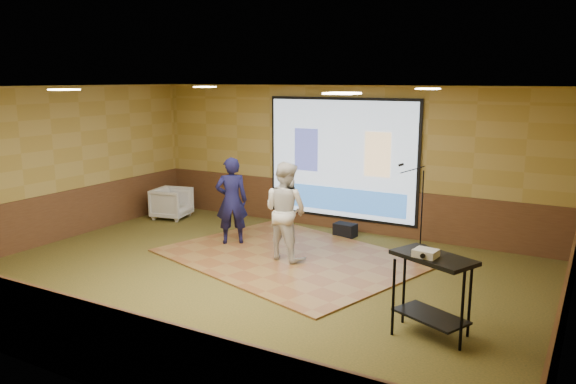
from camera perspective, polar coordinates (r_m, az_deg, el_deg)
The scene contains 19 objects.
ground at distance 9.06m, azimuth -3.81°, elevation -8.77°, with size 9.00×9.00×0.00m, color #363D1C.
room_shell at distance 8.57m, azimuth -4.00°, elevation 4.50°, with size 9.04×7.04×3.02m.
wainscot_back at distance 11.87m, azimuth 5.41°, elevation -1.53°, with size 9.00×0.04×0.95m, color #4B2D19.
wainscot_front at distance 6.49m, azimuth -21.47°, elevation -13.50°, with size 9.00×0.04×0.95m, color #4B2D19.
wainscot_left at distance 11.90m, azimuth -22.22°, elevation -2.31°, with size 0.04×7.00×0.95m, color #4B2D19.
wainscot_right at distance 7.57m, azimuth 26.32°, elevation -10.29°, with size 0.04×7.00×0.95m, color #4B2D19.
projector_screen at distance 11.64m, azimuth 5.41°, elevation 3.23°, with size 3.32×0.06×2.52m.
downlight_nw at distance 11.25m, azimuth -8.44°, elevation 10.52°, with size 0.32×0.32×0.02m, color #FFE7BF.
downlight_ne at distance 9.24m, azimuth 14.04°, elevation 10.14°, with size 0.32×0.32×0.02m, color #FFE7BF.
downlight_sw at distance 8.88m, azimuth -21.78°, elevation 9.64°, with size 0.32×0.32×0.02m, color #FFE7BF.
downlight_se at distance 6.12m, azimuth 5.52°, elevation 9.95°, with size 0.32×0.32×0.02m, color #FFE7BF.
dance_floor at distance 10.03m, azimuth 0.28°, elevation -6.62°, with size 4.24×3.23×0.03m, color olive.
player_left at distance 10.68m, azimuth -5.75°, elevation -0.87°, with size 0.61×0.40×1.66m, color #13133B.
player_right at distance 9.69m, azimuth -0.26°, elevation -1.92°, with size 0.83×0.65×1.71m, color silver.
av_table at distance 7.11m, azimuth 14.47°, elevation -8.56°, with size 0.98×0.52×1.04m.
projector at distance 6.93m, azimuth 13.82°, elevation -6.05°, with size 0.27×0.23×0.09m, color white.
mic_stand at distance 10.89m, azimuth 13.10°, elevation -2.86°, with size 0.62×0.25×1.58m.
banquet_chair at distance 13.03m, azimuth -11.72°, elevation -1.11°, with size 0.75×0.77×0.70m, color gray.
duffel_bag at distance 11.39m, azimuth 5.83°, elevation -3.86°, with size 0.43×0.29×0.27m, color black.
Camera 1 is at (4.70, -7.09, 3.12)m, focal length 35.00 mm.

